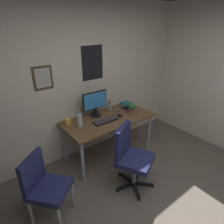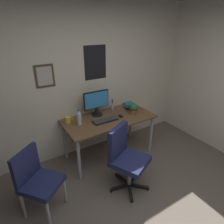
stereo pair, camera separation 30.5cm
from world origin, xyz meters
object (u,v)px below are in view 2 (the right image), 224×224
Objects in this scene: office_chair at (125,155)px; side_chair at (37,179)px; water_bottle at (79,119)px; pen_cup at (112,107)px; keyboard at (106,120)px; monitor at (96,102)px; potted_plant at (133,108)px; coffee_mug_near at (68,120)px; book_stack_left at (129,106)px; computer_mouse at (121,116)px.

office_chair reaches higher than side_chair.
water_bottle is 1.26× the size of pen_cup.
keyboard is 1.70× the size of water_bottle.
monitor is 2.36× the size of potted_plant.
coffee_mug_near is 0.89m from pen_cup.
coffee_mug_near is 0.65× the size of potted_plant.
water_bottle is 0.21m from coffee_mug_near.
potted_plant is 0.42m from pen_cup.
water_bottle reaches higher than book_stack_left.
monitor is 3.65× the size of coffee_mug_near.
monitor is 2.30× the size of pen_cup.
water_bottle is at bearing 172.62° from potted_plant.
keyboard is 2.21× the size of potted_plant.
office_chair is 4.69× the size of book_stack_left.
pen_cup is (0.05, 0.35, 0.04)m from computer_mouse.
office_chair reaches higher than coffee_mug_near.
water_bottle is (-0.33, 0.80, 0.32)m from office_chair.
potted_plant reaches higher than book_stack_left.
monitor is 0.68m from book_stack_left.
book_stack_left is at bearing -5.59° from monitor.
pen_cup is at bearing 5.48° from coffee_mug_near.
office_chair is 0.92m from water_bottle.
computer_mouse is 0.73m from water_bottle.
keyboard is at bearing -14.88° from water_bottle.
side_chair is at bearing -165.64° from potted_plant.
potted_plant is 0.96× the size of book_stack_left.
book_stack_left is at bearing -24.10° from pen_cup.
monitor is at bearing 1.96° from coffee_mug_near.
monitor is 0.65m from potted_plant.
coffee_mug_near is at bearing 46.99° from side_chair.
monitor is 1.82× the size of water_bottle.
side_chair is 1.05m from coffee_mug_near.
side_chair is 2.01m from book_stack_left.
office_chair reaches higher than keyboard.
monitor reaches higher than pen_cup.
coffee_mug_near reaches higher than computer_mouse.
water_bottle reaches higher than coffee_mug_near.
water_bottle is at bearing -156.62° from monitor.
computer_mouse is at bearing 60.81° from office_chair.
pen_cup reaches higher than side_chair.
coffee_mug_near is at bearing -174.52° from pen_cup.
keyboard is 0.61m from coffee_mug_near.
potted_plant reaches higher than computer_mouse.
potted_plant reaches higher than side_chair.
office_chair is 0.73m from keyboard.
coffee_mug_near is 1.19m from book_stack_left.
computer_mouse is 0.27m from potted_plant.
coffee_mug_near is 0.62× the size of book_stack_left.
keyboard is at bearing -25.84° from coffee_mug_near.
monitor reaches higher than book_stack_left.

